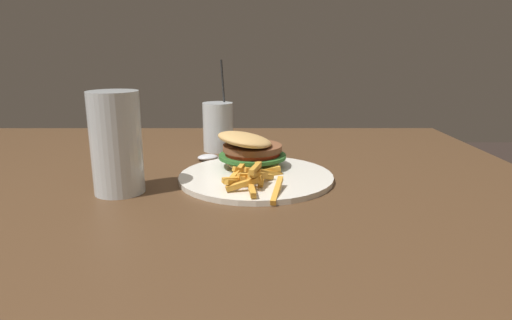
{
  "coord_description": "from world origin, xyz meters",
  "views": [
    {
      "loc": [
        -0.73,
        -0.15,
        1.02
      ],
      "look_at": [
        0.06,
        -0.15,
        0.82
      ],
      "focal_mm": 30.0,
      "sensor_mm": 36.0,
      "label": 1
    }
  ],
  "objects_px": {
    "beer_glass": "(117,146)",
    "spoon": "(211,157)",
    "juice_glass": "(218,129)",
    "meal_plate_near": "(253,163)"
  },
  "relations": [
    {
      "from": "spoon",
      "to": "beer_glass",
      "type": "bearing_deg",
      "value": 36.06
    },
    {
      "from": "beer_glass",
      "to": "juice_glass",
      "type": "bearing_deg",
      "value": -24.58
    },
    {
      "from": "meal_plate_near",
      "to": "beer_glass",
      "type": "xyz_separation_m",
      "value": [
        -0.1,
        0.23,
        0.06
      ]
    },
    {
      "from": "beer_glass",
      "to": "juice_glass",
      "type": "relative_size",
      "value": 0.81
    },
    {
      "from": "juice_glass",
      "to": "meal_plate_near",
      "type": "bearing_deg",
      "value": -158.61
    },
    {
      "from": "beer_glass",
      "to": "spoon",
      "type": "xyz_separation_m",
      "value": [
        0.23,
        -0.14,
        -0.08
      ]
    },
    {
      "from": "beer_glass",
      "to": "juice_glass",
      "type": "xyz_separation_m",
      "value": [
        0.32,
        -0.15,
        -0.03
      ]
    },
    {
      "from": "beer_glass",
      "to": "spoon",
      "type": "relative_size",
      "value": 1.22
    },
    {
      "from": "beer_glass",
      "to": "spoon",
      "type": "distance_m",
      "value": 0.28
    },
    {
      "from": "meal_plate_near",
      "to": "beer_glass",
      "type": "distance_m",
      "value": 0.26
    }
  ]
}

